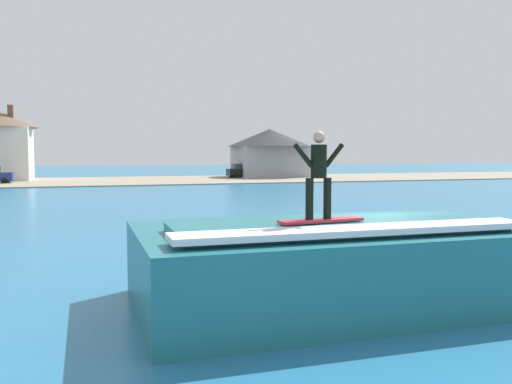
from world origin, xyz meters
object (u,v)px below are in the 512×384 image
tree_tall_bare (14,137)px  surfer (319,170)px  surfboard (321,220)px  car_far_shore (244,171)px  wave_crest (326,263)px  house_gabled_white (270,149)px

tree_tall_bare → surfer: bearing=-78.3°
tree_tall_bare → surfboard: bearing=-78.2°
surfboard → tree_tall_bare: 59.04m
car_far_shore → tree_tall_bare: bearing=175.8°
wave_crest → tree_tall_bare: size_ratio=1.23×
car_far_shore → tree_tall_bare: tree_tall_bare is taller
wave_crest → surfboard: (-0.39, -0.60, 1.02)m
wave_crest → surfboard: bearing=-123.3°
surfboard → car_far_shore: surfboard is taller
car_far_shore → house_gabled_white: 5.10m
car_far_shore → house_gabled_white: bearing=21.8°
house_gabled_white → tree_tall_bare: tree_tall_bare is taller
wave_crest → surfboard: size_ratio=4.32×
surfer → house_gabled_white: bearing=71.8°
wave_crest → surfboard: 1.24m
wave_crest → car_far_shore: 56.99m
surfer → car_far_shore: bearing=75.0°
surfboard → car_far_shore: 57.67m
wave_crest → house_gabled_white: size_ratio=0.73×
surfer → house_gabled_white: house_gabled_white is taller
car_far_shore → surfboard: bearing=-104.9°
car_far_shore → surfer: bearing=-105.0°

